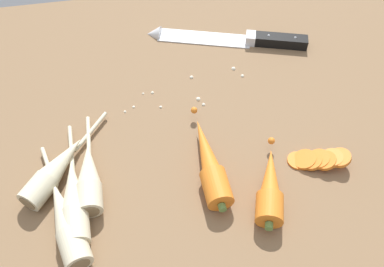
% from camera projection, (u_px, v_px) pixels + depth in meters
% --- Properties ---
extents(ground_plane, '(1.20, 0.90, 0.04)m').
position_uv_depth(ground_plane, '(190.00, 137.00, 0.74)').
color(ground_plane, brown).
extents(chefs_knife, '(0.34, 0.14, 0.04)m').
position_uv_depth(chefs_knife, '(223.00, 38.00, 0.88)').
color(chefs_knife, silver).
rests_on(chefs_knife, ground_plane).
extents(whole_carrot, '(0.05, 0.21, 0.04)m').
position_uv_depth(whole_carrot, '(209.00, 163.00, 0.66)').
color(whole_carrot, orange).
rests_on(whole_carrot, ground_plane).
extents(whole_carrot_second, '(0.08, 0.16, 0.04)m').
position_uv_depth(whole_carrot_second, '(270.00, 187.00, 0.63)').
color(whole_carrot_second, orange).
rests_on(whole_carrot_second, ground_plane).
extents(parsnip_front, '(0.05, 0.23, 0.04)m').
position_uv_depth(parsnip_front, '(74.00, 199.00, 0.62)').
color(parsnip_front, beige).
rests_on(parsnip_front, ground_plane).
extents(parsnip_mid_left, '(0.04, 0.20, 0.04)m').
position_uv_depth(parsnip_mid_left, '(89.00, 176.00, 0.64)').
color(parsnip_mid_left, beige).
rests_on(parsnip_mid_left, ground_plane).
extents(parsnip_mid_right, '(0.09, 0.23, 0.04)m').
position_uv_depth(parsnip_mid_right, '(65.00, 220.00, 0.59)').
color(parsnip_mid_right, beige).
rests_on(parsnip_mid_right, ground_plane).
extents(parsnip_back, '(0.14, 0.18, 0.04)m').
position_uv_depth(parsnip_back, '(56.00, 169.00, 0.65)').
color(parsnip_back, beige).
rests_on(parsnip_back, ground_plane).
extents(carrot_slice_stack, '(0.10, 0.05, 0.03)m').
position_uv_depth(carrot_slice_stack, '(318.00, 159.00, 0.67)').
color(carrot_slice_stack, orange).
rests_on(carrot_slice_stack, ground_plane).
extents(mince_crumbs, '(0.25, 0.09, 0.01)m').
position_uv_depth(mince_crumbs, '(197.00, 87.00, 0.79)').
color(mince_crumbs, silver).
rests_on(mince_crumbs, ground_plane).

